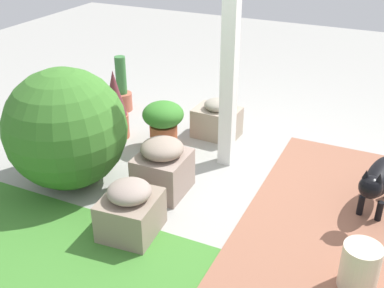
{
  "coord_description": "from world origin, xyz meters",
  "views": [
    {
      "loc": [
        -1.14,
        3.5,
        2.25
      ],
      "look_at": [
        0.38,
        0.28,
        0.39
      ],
      "focal_mm": 44.23,
      "sensor_mm": 36.0,
      "label": 1
    }
  ],
  "objects_px": {
    "ceramic_urn": "(359,268)",
    "stone_planter_far": "(131,210)",
    "stone_planter_mid": "(163,167)",
    "terracotta_pot_spiky": "(115,106)",
    "porch_pillar": "(230,52)",
    "dog": "(379,179)",
    "stone_planter_nearest": "(217,120)",
    "terracotta_pot_broad": "(163,121)",
    "terracotta_pot_tall": "(122,91)",
    "round_shrub": "(66,129)"
  },
  "relations": [
    {
      "from": "ceramic_urn",
      "to": "stone_planter_far",
      "type": "bearing_deg",
      "value": 4.25
    },
    {
      "from": "stone_planter_mid",
      "to": "terracotta_pot_spiky",
      "type": "bearing_deg",
      "value": -37.14
    },
    {
      "from": "porch_pillar",
      "to": "stone_planter_mid",
      "type": "height_order",
      "value": "porch_pillar"
    },
    {
      "from": "dog",
      "to": "stone_planter_nearest",
      "type": "bearing_deg",
      "value": -23.02
    },
    {
      "from": "ceramic_urn",
      "to": "stone_planter_mid",
      "type": "bearing_deg",
      "value": -16.03
    },
    {
      "from": "terracotta_pot_spiky",
      "to": "ceramic_urn",
      "type": "xyz_separation_m",
      "value": [
        -2.6,
        1.19,
        -0.18
      ]
    },
    {
      "from": "stone_planter_far",
      "to": "terracotta_pot_broad",
      "type": "relative_size",
      "value": 0.97
    },
    {
      "from": "terracotta_pot_spiky",
      "to": "ceramic_urn",
      "type": "height_order",
      "value": "terracotta_pot_spiky"
    },
    {
      "from": "terracotta_pot_tall",
      "to": "terracotta_pot_broad",
      "type": "bearing_deg",
      "value": 144.79
    },
    {
      "from": "stone_planter_far",
      "to": "terracotta_pot_spiky",
      "type": "height_order",
      "value": "terracotta_pot_spiky"
    },
    {
      "from": "terracotta_pot_tall",
      "to": "ceramic_urn",
      "type": "relative_size",
      "value": 1.94
    },
    {
      "from": "stone_planter_nearest",
      "to": "round_shrub",
      "type": "relative_size",
      "value": 0.46
    },
    {
      "from": "terracotta_pot_broad",
      "to": "terracotta_pot_spiky",
      "type": "bearing_deg",
      "value": 0.48
    },
    {
      "from": "porch_pillar",
      "to": "stone_planter_nearest",
      "type": "height_order",
      "value": "porch_pillar"
    },
    {
      "from": "stone_planter_far",
      "to": "terracotta_pot_tall",
      "type": "xyz_separation_m",
      "value": [
        1.32,
        -1.94,
        0.03
      ]
    },
    {
      "from": "porch_pillar",
      "to": "terracotta_pot_tall",
      "type": "distance_m",
      "value": 1.89
    },
    {
      "from": "stone_planter_mid",
      "to": "terracotta_pot_tall",
      "type": "height_order",
      "value": "terracotta_pot_tall"
    },
    {
      "from": "dog",
      "to": "ceramic_urn",
      "type": "xyz_separation_m",
      "value": [
        -0.0,
        0.95,
        -0.13
      ]
    },
    {
      "from": "stone_planter_nearest",
      "to": "ceramic_urn",
      "type": "bearing_deg",
      "value": 135.23
    },
    {
      "from": "porch_pillar",
      "to": "dog",
      "type": "height_order",
      "value": "porch_pillar"
    },
    {
      "from": "stone_planter_nearest",
      "to": "stone_planter_far",
      "type": "distance_m",
      "value": 1.77
    },
    {
      "from": "terracotta_pot_broad",
      "to": "round_shrub",
      "type": "bearing_deg",
      "value": 65.19
    },
    {
      "from": "porch_pillar",
      "to": "stone_planter_nearest",
      "type": "distance_m",
      "value": 1.05
    },
    {
      "from": "round_shrub",
      "to": "ceramic_urn",
      "type": "relative_size",
      "value": 3.1
    },
    {
      "from": "stone_planter_mid",
      "to": "terracotta_pot_spiky",
      "type": "distance_m",
      "value": 1.17
    },
    {
      "from": "porch_pillar",
      "to": "terracotta_pot_tall",
      "type": "bearing_deg",
      "value": -22.11
    },
    {
      "from": "terracotta_pot_tall",
      "to": "ceramic_urn",
      "type": "distance_m",
      "value": 3.45
    },
    {
      "from": "stone_planter_far",
      "to": "terracotta_pot_spiky",
      "type": "xyz_separation_m",
      "value": [
        0.98,
        -1.31,
        0.15
      ]
    },
    {
      "from": "terracotta_pot_spiky",
      "to": "terracotta_pot_tall",
      "type": "bearing_deg",
      "value": -62.2
    },
    {
      "from": "terracotta_pot_tall",
      "to": "ceramic_urn",
      "type": "height_order",
      "value": "terracotta_pot_tall"
    },
    {
      "from": "stone_planter_nearest",
      "to": "ceramic_urn",
      "type": "relative_size",
      "value": 1.41
    },
    {
      "from": "stone_planter_nearest",
      "to": "round_shrub",
      "type": "bearing_deg",
      "value": 59.71
    },
    {
      "from": "terracotta_pot_spiky",
      "to": "dog",
      "type": "distance_m",
      "value": 2.61
    },
    {
      "from": "terracotta_pot_broad",
      "to": "stone_planter_nearest",
      "type": "bearing_deg",
      "value": -129.58
    },
    {
      "from": "stone_planter_mid",
      "to": "round_shrub",
      "type": "distance_m",
      "value": 0.88
    },
    {
      "from": "porch_pillar",
      "to": "stone_planter_nearest",
      "type": "xyz_separation_m",
      "value": [
        0.3,
        -0.47,
        -0.89
      ]
    },
    {
      "from": "stone_planter_far",
      "to": "dog",
      "type": "height_order",
      "value": "dog"
    },
    {
      "from": "dog",
      "to": "ceramic_urn",
      "type": "height_order",
      "value": "dog"
    },
    {
      "from": "stone_planter_nearest",
      "to": "round_shrub",
      "type": "height_order",
      "value": "round_shrub"
    },
    {
      "from": "stone_planter_far",
      "to": "dog",
      "type": "bearing_deg",
      "value": -146.59
    },
    {
      "from": "terracotta_pot_spiky",
      "to": "ceramic_urn",
      "type": "bearing_deg",
      "value": 155.52
    },
    {
      "from": "round_shrub",
      "to": "porch_pillar",
      "type": "bearing_deg",
      "value": -140.45
    },
    {
      "from": "stone_planter_mid",
      "to": "dog",
      "type": "height_order",
      "value": "dog"
    },
    {
      "from": "stone_planter_mid",
      "to": "terracotta_pot_tall",
      "type": "distance_m",
      "value": 1.84
    },
    {
      "from": "round_shrub",
      "to": "ceramic_urn",
      "type": "bearing_deg",
      "value": 173.84
    },
    {
      "from": "stone_planter_mid",
      "to": "terracotta_pot_spiky",
      "type": "relative_size",
      "value": 0.67
    },
    {
      "from": "stone_planter_nearest",
      "to": "dog",
      "type": "bearing_deg",
      "value": 156.98
    },
    {
      "from": "round_shrub",
      "to": "ceramic_urn",
      "type": "height_order",
      "value": "round_shrub"
    },
    {
      "from": "stone_planter_nearest",
      "to": "terracotta_pot_spiky",
      "type": "bearing_deg",
      "value": 26.52
    },
    {
      "from": "terracotta_pot_tall",
      "to": "stone_planter_mid",
      "type": "bearing_deg",
      "value": 133.4
    }
  ]
}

